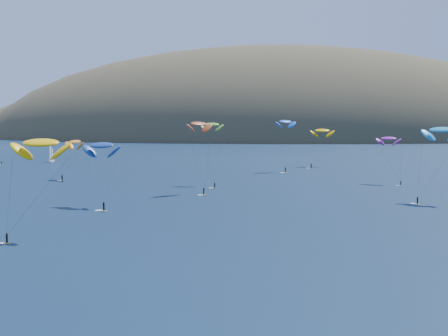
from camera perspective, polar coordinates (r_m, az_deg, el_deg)
name	(u,v)px	position (r m, az deg, el deg)	size (l,w,h in m)	color
ground	(191,292)	(80.26, -3.06, -11.26)	(2800.00, 2800.00, 0.00)	black
island	(294,148)	(640.50, 6.40, 1.84)	(730.00, 300.00, 210.00)	#3D3526
sailboat	(51,160)	(310.23, -15.52, 0.69)	(7.51, 6.52, 9.40)	silver
kitesurfer_1	(75,142)	(223.16, -13.51, 2.33)	(9.82, 11.31, 15.62)	yellow
kitesurfer_2	(41,143)	(117.86, -16.40, 2.23)	(10.52, 9.19, 20.19)	yellow
kitesurfer_3	(212,125)	(201.26, -1.13, 4.00)	(7.32, 13.01, 21.44)	yellow
kitesurfer_4	(286,122)	(249.52, 5.65, 4.23)	(9.50, 10.52, 22.26)	yellow
kitesurfer_5	(441,130)	(169.63, 19.25, 3.32)	(12.84, 10.59, 21.36)	yellow
kitesurfer_6	(388,138)	(211.42, 14.80, 2.63)	(8.47, 11.23, 16.92)	yellow
kitesurfer_9	(199,124)	(179.08, -2.31, 4.04)	(8.80, 9.86, 22.23)	yellow
kitesurfer_10	(102,145)	(156.71, -11.12, 2.05)	(11.09, 13.77, 17.76)	yellow
kitesurfer_11	(322,130)	(276.89, 8.97, 3.41)	(11.39, 13.83, 18.53)	yellow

